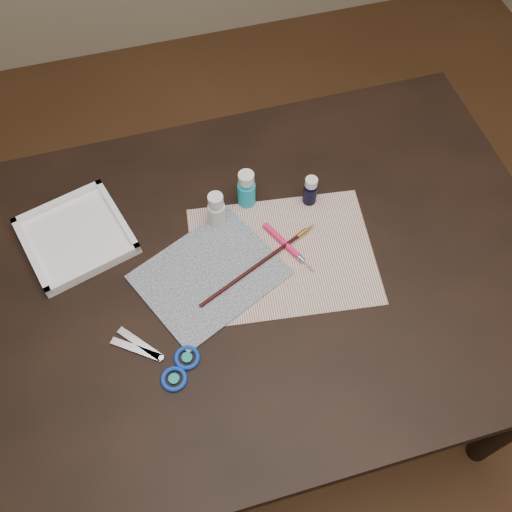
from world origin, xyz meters
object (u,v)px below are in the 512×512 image
object	(u,v)px
paper	(282,255)
paint_bottle_white	(217,210)
paint_bottle_cyan	(246,189)
palette_tray	(76,236)
scissors	(152,357)
canvas	(210,275)
paint_bottle_navy	(310,190)

from	to	relation	value
paper	paint_bottle_white	distance (m)	0.17
paint_bottle_cyan	palette_tray	size ratio (longest dim) A/B	0.46
paper	palette_tray	distance (m)	0.45
paint_bottle_white	paint_bottle_cyan	world-z (taller)	paint_bottle_cyan
paint_bottle_white	palette_tray	size ratio (longest dim) A/B	0.43
paint_bottle_cyan	palette_tray	distance (m)	0.39
scissors	paint_bottle_cyan	bearing A→B (deg)	-95.22
canvas	paint_bottle_cyan	world-z (taller)	paint_bottle_cyan
paint_bottle_cyan	paint_bottle_navy	distance (m)	0.14
paint_bottle_navy	scissors	xyz separation A→B (m)	(-0.42, -0.28, -0.03)
paper	scissors	size ratio (longest dim) A/B	1.99
scissors	paper	bearing A→B (deg)	-117.38
paper	paint_bottle_navy	distance (m)	0.16
paint_bottle_navy	palette_tray	bearing A→B (deg)	175.72
paper	canvas	bearing A→B (deg)	-177.58
canvas	paint_bottle_white	bearing A→B (deg)	69.39
paint_bottle_white	paint_bottle_navy	world-z (taller)	paint_bottle_white
paper	paint_bottle_navy	xyz separation A→B (m)	(0.10, 0.12, 0.04)
canvas	scissors	xyz separation A→B (m)	(-0.15, -0.15, 0.00)
canvas	paint_bottle_white	size ratio (longest dim) A/B	3.03
canvas	palette_tray	bearing A→B (deg)	146.95
paint_bottle_white	paint_bottle_navy	bearing A→B (deg)	0.05
paint_bottle_cyan	paper	bearing A→B (deg)	-76.88
canvas	paint_bottle_cyan	bearing A→B (deg)	52.72
canvas	palette_tray	xyz separation A→B (m)	(-0.26, 0.17, 0.01)
paint_bottle_white	paint_bottle_navy	size ratio (longest dim) A/B	1.21
palette_tray	paint_bottle_navy	bearing A→B (deg)	-4.28
canvas	paint_bottle_white	xyz separation A→B (m)	(0.05, 0.13, 0.04)
scissors	palette_tray	bearing A→B (deg)	-35.10
paper	canvas	distance (m)	0.16
paint_bottle_white	paint_bottle_cyan	bearing A→B (deg)	24.86
paint_bottle_cyan	paint_bottle_navy	xyz separation A→B (m)	(0.14, -0.04, -0.01)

